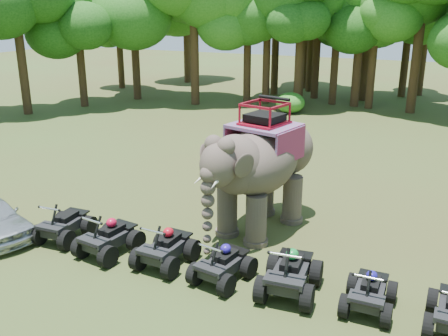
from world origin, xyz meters
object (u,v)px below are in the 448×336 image
(atv_0, at_px, (64,220))
(atv_2, at_px, (166,243))
(elephant, at_px, (262,166))
(atv_3, at_px, (223,260))
(atv_4, at_px, (290,268))
(atv_1, at_px, (108,233))
(atv_5, at_px, (370,288))

(atv_0, bearing_deg, atv_2, -4.11)
(elephant, relative_size, atv_2, 2.84)
(atv_3, relative_size, atv_4, 0.87)
(elephant, height_order, atv_0, elephant)
(atv_1, relative_size, atv_3, 1.07)
(atv_5, bearing_deg, atv_2, -179.14)
(atv_5, bearing_deg, atv_3, -176.62)
(atv_3, relative_size, atv_5, 1.04)
(atv_0, bearing_deg, atv_5, -2.56)
(atv_3, bearing_deg, elephant, 103.92)
(atv_0, relative_size, atv_1, 0.97)
(atv_1, bearing_deg, atv_4, 9.69)
(atv_1, distance_m, atv_5, 7.15)
(elephant, bearing_deg, atv_1, -120.23)
(atv_2, height_order, atv_5, atv_2)
(atv_0, xyz_separation_m, atv_5, (8.95, 0.10, -0.05))
(atv_4, distance_m, atv_5, 1.89)
(atv_2, bearing_deg, atv_4, 3.68)
(elephant, height_order, atv_4, elephant)
(elephant, xyz_separation_m, atv_1, (-3.27, -3.44, -1.41))
(atv_2, relative_size, atv_4, 0.92)
(elephant, relative_size, atv_5, 3.14)
(atv_4, bearing_deg, atv_2, 175.98)
(atv_0, relative_size, atv_5, 1.08)
(atv_3, bearing_deg, atv_1, -169.96)
(elephant, distance_m, atv_2, 3.88)
(atv_1, distance_m, atv_3, 3.53)
(atv_1, xyz_separation_m, atv_3, (3.53, 0.04, -0.04))
(atv_0, bearing_deg, elephant, 29.37)
(atv_1, relative_size, atv_5, 1.11)
(atv_2, relative_size, atv_3, 1.06)
(elephant, bearing_deg, atv_2, -100.90)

